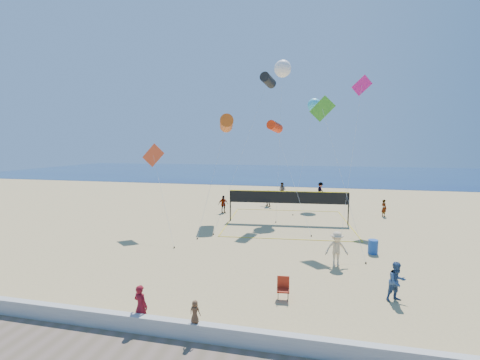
% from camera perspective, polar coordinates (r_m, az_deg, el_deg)
% --- Properties ---
extents(ground, '(120.00, 120.00, 0.00)m').
position_cam_1_polar(ground, '(14.48, -0.36, -20.56)').
color(ground, tan).
rests_on(ground, ground).
extents(ocean, '(140.00, 50.00, 0.03)m').
position_cam_1_polar(ocean, '(74.92, 10.25, 1.26)').
color(ocean, navy).
rests_on(ocean, ground).
extents(seawall, '(32.00, 0.30, 0.60)m').
position_cam_1_polar(seawall, '(11.80, -3.97, -25.66)').
color(seawall, silver).
rests_on(seawall, ground).
extents(woman, '(0.65, 0.51, 1.57)m').
position_cam_1_polar(woman, '(12.85, -17.23, -20.62)').
color(woman, maroon).
rests_on(woman, ground).
extents(toddler, '(0.40, 0.29, 0.77)m').
position_cam_1_polar(toddler, '(11.68, -8.00, -22.17)').
color(toddler, brown).
rests_on(toddler, seawall).
extents(bystander_a, '(1.01, 0.92, 1.67)m').
position_cam_1_polar(bystander_a, '(15.53, 26.10, -15.91)').
color(bystander_a, '#2F4A75').
rests_on(bystander_a, ground).
extents(bystander_b, '(1.31, 0.87, 1.89)m').
position_cam_1_polar(bystander_b, '(18.45, 16.81, -11.61)').
color(bystander_b, beige).
rests_on(bystander_b, ground).
extents(far_person_0, '(1.04, 0.90, 1.68)m').
position_cam_1_polar(far_person_0, '(30.84, -3.01, -4.32)').
color(far_person_0, gray).
rests_on(far_person_0, ground).
extents(far_person_1, '(1.56, 1.42, 1.73)m').
position_cam_1_polar(far_person_1, '(34.06, 4.99, -3.27)').
color(far_person_1, gray).
rests_on(far_person_1, ground).
extents(far_person_2, '(0.60, 0.68, 1.56)m').
position_cam_1_polar(far_person_2, '(32.06, 24.22, -4.57)').
color(far_person_2, gray).
rests_on(far_person_2, ground).
extents(far_person_3, '(1.09, 0.98, 1.85)m').
position_cam_1_polar(far_person_3, '(40.02, 7.54, -1.77)').
color(far_person_3, gray).
rests_on(far_person_3, ground).
extents(far_person_4, '(1.17, 1.44, 1.95)m').
position_cam_1_polar(far_person_4, '(40.41, 14.12, -1.76)').
color(far_person_4, gray).
rests_on(far_person_4, ground).
extents(camp_chair, '(0.56, 0.68, 1.06)m').
position_cam_1_polar(camp_chair, '(14.45, 7.68, -18.29)').
color(camp_chair, maroon).
rests_on(camp_chair, ground).
extents(trash_barrel, '(0.63, 0.63, 0.85)m').
position_cam_1_polar(trash_barrel, '(21.24, 22.57, -10.91)').
color(trash_barrel, '#174399').
rests_on(trash_barrel, ground).
extents(volleyball_net, '(10.79, 10.65, 2.68)m').
position_cam_1_polar(volleyball_net, '(27.17, 8.54, -3.66)').
color(volleyball_net, black).
rests_on(volleyball_net, ground).
extents(kite_0, '(1.88, 8.83, 9.15)m').
position_cam_1_polar(kite_0, '(28.80, -2.42, 10.02)').
color(kite_0, '#C35114').
rests_on(kite_0, ground).
extents(kite_1, '(3.60, 8.42, 12.78)m').
position_cam_1_polar(kite_1, '(29.87, 5.00, 17.22)').
color(kite_1, black).
rests_on(kite_1, ground).
extents(kite_2, '(4.09, 7.20, 8.67)m').
position_cam_1_polar(kite_2, '(29.16, 6.21, 9.39)').
color(kite_2, red).
rests_on(kite_2, ground).
extents(kite_3, '(4.24, 4.05, 6.63)m').
position_cam_1_polar(kite_3, '(24.89, -15.05, 3.72)').
color(kite_3, '#BE3F21').
rests_on(kite_3, ground).
extents(kite_4, '(3.33, 5.06, 9.85)m').
position_cam_1_polar(kite_4, '(22.79, 14.73, 11.12)').
color(kite_4, '#399325').
rests_on(kite_4, ground).
extents(kite_5, '(2.71, 6.08, 12.38)m').
position_cam_1_polar(kite_5, '(29.62, 20.69, 14.31)').
color(kite_5, '#DA1A81').
rests_on(kite_5, ground).
extents(kite_6, '(2.13, 7.08, 14.71)m').
position_cam_1_polar(kite_6, '(33.33, 7.60, 19.01)').
color(kite_6, white).
rests_on(kite_6, ground).
extents(kite_7, '(2.75, 8.44, 11.60)m').
position_cam_1_polar(kite_7, '(37.24, 13.07, 12.85)').
color(kite_7, '#39C4E8').
rests_on(kite_7, ground).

